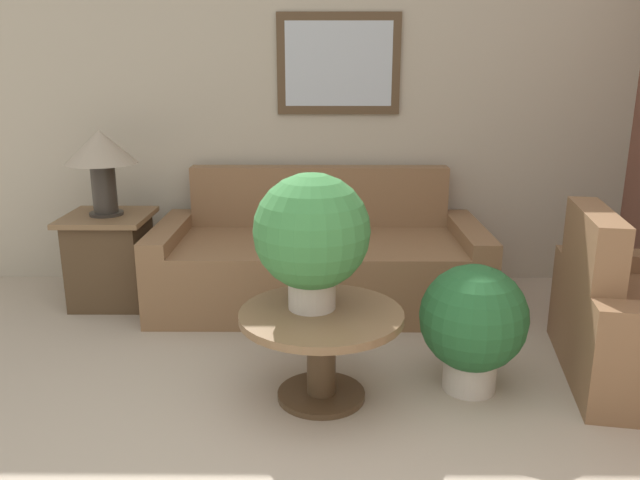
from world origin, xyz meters
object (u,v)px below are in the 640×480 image
at_px(coffee_table, 321,336).
at_px(potted_plant_on_table, 312,235).
at_px(side_table, 111,258).
at_px(potted_plant_floor, 473,322).
at_px(table_lamp, 101,154).
at_px(couch_main, 319,262).

xyz_separation_m(coffee_table, potted_plant_on_table, (-0.05, 0.05, 0.51)).
height_order(side_table, potted_plant_floor, potted_plant_floor).
distance_m(coffee_table, potted_plant_floor, 0.78).
relative_size(side_table, table_lamp, 1.10).
relative_size(table_lamp, potted_plant_floor, 0.86).
bearing_deg(couch_main, potted_plant_floor, -57.52).
height_order(potted_plant_on_table, potted_plant_floor, potted_plant_on_table).
relative_size(coffee_table, table_lamp, 1.40).
distance_m(side_table, potted_plant_on_table, 1.99).
distance_m(coffee_table, side_table, 1.99).
distance_m(coffee_table, table_lamp, 2.11).
relative_size(couch_main, coffee_table, 2.78).
bearing_deg(coffee_table, table_lamp, 138.29).
relative_size(potted_plant_on_table, potted_plant_floor, 1.01).
height_order(coffee_table, side_table, side_table).
bearing_deg(side_table, potted_plant_floor, -28.54).
distance_m(coffee_table, potted_plant_on_table, 0.51).
height_order(coffee_table, potted_plant_on_table, potted_plant_on_table).
xyz_separation_m(side_table, potted_plant_on_table, (1.44, -1.27, 0.52)).
xyz_separation_m(couch_main, coffee_table, (0.02, -1.34, 0.05)).
bearing_deg(potted_plant_on_table, couch_main, 88.96).
xyz_separation_m(couch_main, table_lamp, (-1.46, -0.02, 0.76)).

